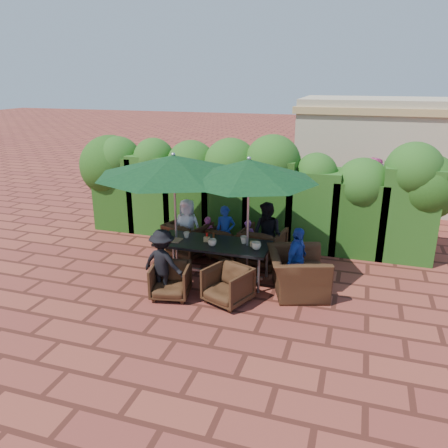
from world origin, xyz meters
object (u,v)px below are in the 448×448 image
(chair_far_mid, at_px, (229,241))
(chair_far_right, at_px, (263,244))
(umbrella_right, at_px, (249,170))
(chair_far_left, at_px, (188,237))
(dining_table, at_px, (213,246))
(chair_near_left, at_px, (171,279))
(chair_near_right, at_px, (228,284))
(chair_end_right, at_px, (298,266))
(umbrella_left, at_px, (174,165))

(chair_far_mid, distance_m, chair_far_right, 0.77)
(chair_far_mid, bearing_deg, umbrella_right, 143.07)
(chair_far_left, bearing_deg, dining_table, 152.75)
(umbrella_right, xyz_separation_m, chair_far_left, (-1.58, 0.85, -1.78))
(umbrella_right, height_order, chair_far_right, umbrella_right)
(chair_near_left, height_order, chair_near_right, chair_near_right)
(chair_near_right, relative_size, chair_end_right, 0.61)
(umbrella_right, xyz_separation_m, chair_end_right, (1.00, -0.16, -1.69))
(umbrella_right, relative_size, chair_far_right, 2.94)
(dining_table, bearing_deg, chair_near_right, -56.64)
(dining_table, distance_m, chair_end_right, 1.69)
(chair_near_right, bearing_deg, umbrella_right, 106.07)
(chair_far_right, bearing_deg, chair_far_mid, 5.46)
(umbrella_right, height_order, chair_near_right, umbrella_right)
(chair_far_mid, distance_m, chair_near_right, 2.00)
(umbrella_right, relative_size, chair_near_left, 3.69)
(umbrella_left, xyz_separation_m, umbrella_right, (1.47, 0.02, -0.00))
(umbrella_left, relative_size, chair_end_right, 2.52)
(dining_table, height_order, chair_near_right, dining_table)
(chair_far_right, height_order, chair_near_right, chair_far_right)
(umbrella_left, bearing_deg, chair_end_right, -3.32)
(chair_far_right, xyz_separation_m, chair_near_left, (-1.25, -1.98, -0.09))
(chair_near_left, bearing_deg, chair_end_right, 10.95)
(umbrella_left, bearing_deg, umbrella_right, 0.60)
(umbrella_left, distance_m, chair_near_left, 2.16)
(dining_table, height_order, chair_far_right, chair_far_right)
(chair_far_mid, distance_m, chair_end_right, 2.03)
(chair_far_mid, height_order, chair_near_left, chair_far_mid)
(dining_table, relative_size, chair_far_left, 2.55)
(chair_far_left, height_order, chair_end_right, chair_end_right)
(dining_table, relative_size, umbrella_right, 0.87)
(chair_near_left, xyz_separation_m, chair_near_right, (1.05, 0.11, 0.02))
(chair_end_right, bearing_deg, chair_near_left, 94.19)
(dining_table, distance_m, chair_near_left, 1.14)
(chair_far_mid, xyz_separation_m, chair_end_right, (1.67, -1.15, 0.13))
(chair_end_right, bearing_deg, chair_far_mid, 37.26)
(chair_far_right, bearing_deg, chair_far_left, 12.38)
(umbrella_left, bearing_deg, chair_near_left, -72.77)
(chair_far_mid, height_order, chair_near_right, chair_far_mid)
(dining_table, distance_m, chair_far_right, 1.29)
(chair_far_left, xyz_separation_m, chair_near_left, (0.43, -1.90, -0.09))
(umbrella_right, distance_m, chair_far_right, 2.01)
(dining_table, relative_size, chair_far_right, 2.55)
(dining_table, relative_size, chair_far_mid, 2.86)
(dining_table, xyz_separation_m, chair_end_right, (1.68, -0.10, -0.16))
(chair_near_right, xyz_separation_m, chair_end_right, (1.10, 0.77, 0.16))
(chair_far_left, bearing_deg, chair_far_right, -159.02)
(chair_far_right, relative_size, chair_near_left, 1.26)
(umbrella_left, height_order, umbrella_right, same)
(chair_far_left, bearing_deg, chair_near_right, 147.69)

